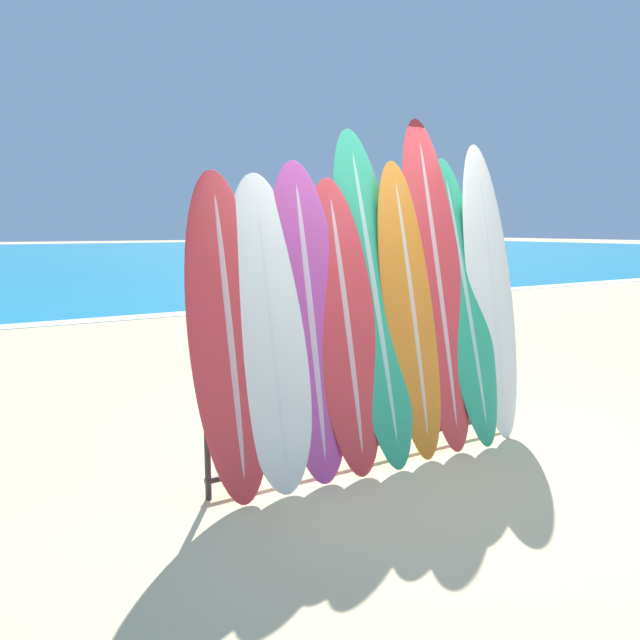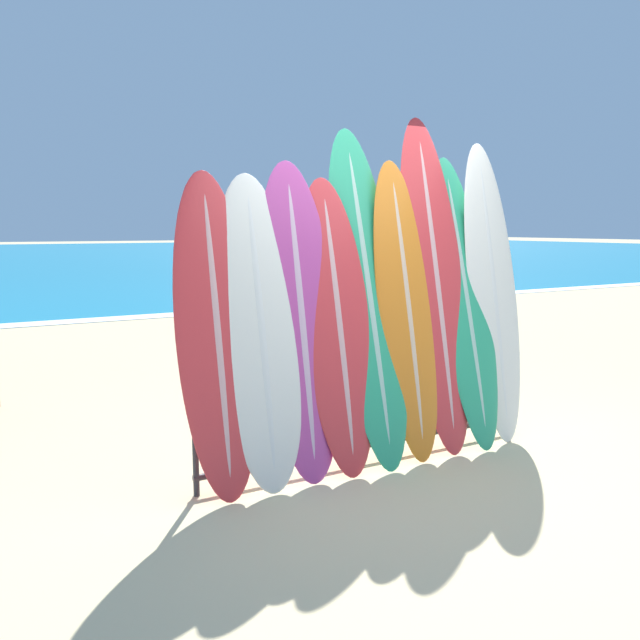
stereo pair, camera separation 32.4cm
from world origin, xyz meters
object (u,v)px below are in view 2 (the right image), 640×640
at_px(surfboard_slot_0, 217,335).
at_px(surfboard_slot_4, 368,295).
at_px(surfboard_slot_2, 301,321).
at_px(surfboard_slot_8, 492,292).
at_px(surfboard_slot_7, 465,301).
at_px(surfboard_slot_1, 260,332).
at_px(surfboard_slot_6, 435,284).
at_px(surfboard_rack, 371,395).
at_px(surfboard_slot_3, 337,325).
at_px(surfboard_slot_5, 406,309).
at_px(person_mid_beach, 251,267).

xyz_separation_m(surfboard_slot_0, surfboard_slot_4, (1.17, 0.07, 0.18)).
distance_m(surfboard_slot_0, surfboard_slot_2, 0.60).
bearing_deg(surfboard_slot_8, surfboard_slot_7, 179.87).
bearing_deg(surfboard_slot_8, surfboard_slot_0, -179.12).
relative_size(surfboard_slot_1, surfboard_slot_6, 0.81).
height_order(surfboard_rack, surfboard_slot_4, surfboard_slot_4).
bearing_deg(surfboard_slot_6, surfboard_slot_3, -176.05).
height_order(surfboard_slot_2, surfboard_slot_7, surfboard_slot_7).
relative_size(surfboard_slot_4, surfboard_slot_6, 0.95).
bearing_deg(surfboard_slot_3, surfboard_slot_6, 3.95).
bearing_deg(surfboard_slot_7, surfboard_slot_1, -178.63).
xyz_separation_m(surfboard_slot_4, surfboard_slot_8, (1.18, -0.03, -0.03)).
distance_m(surfboard_slot_3, surfboard_slot_4, 0.36).
bearing_deg(surfboard_slot_2, surfboard_slot_1, -177.00).
relative_size(surfboard_rack, surfboard_slot_7, 1.18).
bearing_deg(surfboard_slot_5, person_mid_beach, 76.98).
relative_size(surfboard_rack, person_mid_beach, 1.53).
bearing_deg(surfboard_slot_0, person_mid_beach, 66.60).
height_order(surfboard_slot_6, surfboard_slot_7, surfboard_slot_6).
relative_size(surfboard_rack, surfboard_slot_2, 1.24).
bearing_deg(person_mid_beach, surfboard_slot_1, -40.04).
distance_m(surfboard_slot_0, surfboard_slot_1, 0.30).
bearing_deg(surfboard_rack, person_mid_beach, 74.76).
xyz_separation_m(surfboard_slot_5, person_mid_beach, (1.69, 7.31, -0.15)).
distance_m(surfboard_rack, surfboard_slot_3, 0.61).
bearing_deg(surfboard_slot_4, surfboard_slot_8, -1.48).
height_order(surfboard_slot_4, surfboard_slot_8, surfboard_slot_4).
relative_size(surfboard_slot_3, person_mid_beach, 1.17).
distance_m(surfboard_slot_2, surfboard_slot_7, 1.46).
bearing_deg(surfboard_slot_6, surfboard_slot_5, -171.10).
relative_size(surfboard_slot_0, surfboard_slot_6, 0.81).
distance_m(surfboard_slot_6, surfboard_slot_7, 0.32).
relative_size(surfboard_rack, surfboard_slot_0, 1.30).
bearing_deg(surfboard_slot_6, surfboard_slot_1, -177.49).
bearing_deg(surfboard_slot_3, surfboard_slot_8, 1.51).
bearing_deg(surfboard_slot_3, surfboard_slot_5, 1.39).
bearing_deg(surfboard_rack, surfboard_slot_5, 1.63).
height_order(surfboard_slot_0, surfboard_slot_2, surfboard_slot_2).
bearing_deg(surfboard_slot_4, person_mid_beach, 74.64).
height_order(surfboard_slot_4, surfboard_slot_5, surfboard_slot_4).
xyz_separation_m(surfboard_slot_3, person_mid_beach, (2.29, 7.32, -0.07)).
height_order(surfboard_slot_1, surfboard_slot_2, surfboard_slot_2).
height_order(surfboard_slot_0, surfboard_slot_4, surfboard_slot_4).
height_order(surfboard_slot_4, surfboard_slot_6, surfboard_slot_6).
bearing_deg(surfboard_slot_4, surfboard_slot_2, -174.44).
xyz_separation_m(surfboard_slot_2, surfboard_slot_6, (1.18, 0.05, 0.20)).
bearing_deg(surfboard_slot_7, surfboard_slot_2, -178.97).
bearing_deg(person_mid_beach, surfboard_slot_3, -35.97).
relative_size(surfboard_slot_0, surfboard_slot_2, 0.96).
xyz_separation_m(surfboard_slot_7, person_mid_beach, (1.10, 7.28, -0.18)).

